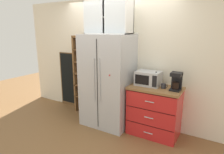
% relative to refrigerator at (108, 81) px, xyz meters
% --- Properties ---
extents(ground_plane, '(10.78, 10.78, 0.00)m').
position_rel_refrigerator_xyz_m(ground_plane, '(-0.00, 0.01, -0.91)').
color(ground_plane, brown).
extents(wall_back_cream, '(5.07, 0.10, 2.55)m').
position_rel_refrigerator_xyz_m(wall_back_cream, '(-0.00, 0.41, 0.36)').
color(wall_back_cream, silver).
rests_on(wall_back_cream, ground).
extents(refrigerator, '(0.95, 0.74, 1.82)m').
position_rel_refrigerator_xyz_m(refrigerator, '(0.00, 0.00, 0.00)').
color(refrigerator, '#B7BABF').
rests_on(refrigerator, ground).
extents(pantry_shelf_column, '(0.52, 0.31, 1.78)m').
position_rel_refrigerator_xyz_m(pantry_shelf_column, '(-0.76, 0.28, -0.00)').
color(pantry_shelf_column, brown).
rests_on(pantry_shelf_column, ground).
extents(counter_cabinet, '(0.92, 0.59, 0.91)m').
position_rel_refrigerator_xyz_m(counter_cabinet, '(0.96, 0.08, -0.45)').
color(counter_cabinet, red).
rests_on(counter_cabinet, ground).
extents(microwave, '(0.44, 0.33, 0.26)m').
position_rel_refrigerator_xyz_m(microwave, '(0.80, 0.13, 0.13)').
color(microwave, '#B7BABF').
rests_on(microwave, counter_cabinet).
extents(coffee_maker, '(0.17, 0.20, 0.31)m').
position_rel_refrigerator_xyz_m(coffee_maker, '(1.31, 0.09, 0.15)').
color(coffee_maker, black).
rests_on(coffee_maker, counter_cabinet).
extents(mug_charcoal, '(0.12, 0.08, 0.08)m').
position_rel_refrigerator_xyz_m(mug_charcoal, '(1.10, 0.08, 0.04)').
color(mug_charcoal, '#2D2D33').
rests_on(mug_charcoal, counter_cabinet).
extents(bottle_clear, '(0.06, 0.06, 0.28)m').
position_rel_refrigerator_xyz_m(bottle_clear, '(0.96, 0.07, 0.12)').
color(bottle_clear, silver).
rests_on(bottle_clear, counter_cabinet).
extents(upper_cabinet, '(0.91, 0.32, 0.61)m').
position_rel_refrigerator_xyz_m(upper_cabinet, '(-0.00, 0.05, 1.21)').
color(upper_cabinet, silver).
rests_on(upper_cabinet, refrigerator).
extents(chalkboard_menu, '(0.60, 0.04, 1.36)m').
position_rel_refrigerator_xyz_m(chalkboard_menu, '(-1.34, 0.33, -0.23)').
color(chalkboard_menu, brown).
rests_on(chalkboard_menu, ground).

